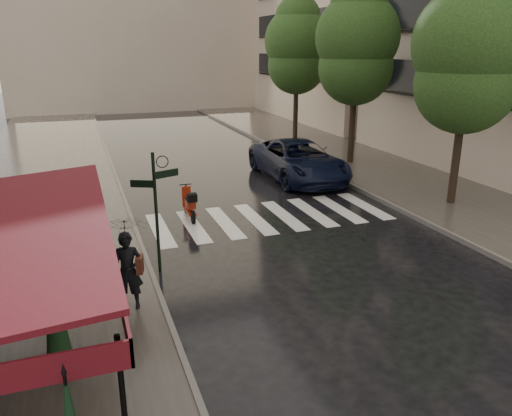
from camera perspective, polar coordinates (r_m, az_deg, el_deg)
ground at (r=10.74m, az=-1.71°, el=-12.77°), size 120.00×120.00×0.00m
sidewalk_near at (r=21.54m, az=-23.57°, el=1.92°), size 6.00×60.00×0.12m
sidewalk_far at (r=25.14m, az=12.15°, el=5.18°), size 5.50×60.00×0.12m
curb_near at (r=21.52m, az=-15.49°, el=2.81°), size 0.12×60.00×0.16m
curb_far at (r=23.80m, az=6.38°, el=4.80°), size 0.12×60.00×0.16m
crosswalk at (r=16.80m, az=1.56°, el=-1.02°), size 7.85×3.20×0.01m
signpost at (r=12.44m, az=-11.36°, el=0.55°), size 1.17×0.29×3.10m
tree_near at (r=18.55m, az=23.23°, el=16.14°), size 3.80×3.80×7.99m
tree_mid at (r=24.15m, az=11.46°, el=17.97°), size 3.80×3.80×8.34m
tree_far at (r=30.47m, az=4.72°, el=17.95°), size 3.80×3.80×8.16m
pedestrian_with_umbrella at (r=10.63m, az=-14.72°, el=-3.12°), size 1.23×1.24×2.48m
scooter at (r=16.64m, az=-7.60°, el=0.38°), size 0.42×1.59×1.04m
parked_car at (r=21.54m, az=4.83°, el=5.48°), size 2.77×5.93×1.64m
parasol_back at (r=9.02m, az=-22.16°, el=-10.35°), size 0.45×0.45×2.41m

